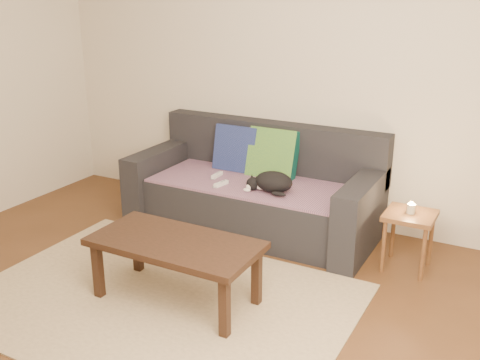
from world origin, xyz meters
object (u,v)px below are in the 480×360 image
Objects in this scene: side_table at (409,223)px; wii_remote_b at (217,175)px; wii_remote_a at (221,184)px; cat at (272,182)px; sofa at (255,193)px; coffee_table at (175,248)px.

wii_remote_b is at bearing 178.19° from side_table.
wii_remote_a is at bearing -175.22° from side_table.
sofa is at bearing 155.74° from cat.
cat is 1.16m from coffee_table.
sofa reaches higher than wii_remote_b.
cat is 0.59m from wii_remote_b.
cat reaches higher than wii_remote_a.
wii_remote_a is 1.00× the size of wii_remote_b.
wii_remote_b is at bearing -161.35° from sofa.
coffee_table is (-0.15, -1.14, -0.13)m from cat.
wii_remote_b is 1.32m from coffee_table.
side_table is 1.72m from coffee_table.
wii_remote_a is at bearing 104.55° from coffee_table.
wii_remote_b is at bearing -174.57° from cat.
side_table is (1.51, 0.13, -0.09)m from wii_remote_a.
sofa is at bearing -72.52° from wii_remote_b.
cat is 2.71× the size of wii_remote_a.
wii_remote_a reaches higher than side_table.
sofa reaches higher than cat.
coffee_table is at bearing -162.49° from wii_remote_b.
wii_remote_a is 0.14× the size of coffee_table.
wii_remote_a is at bearing -121.26° from sofa.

